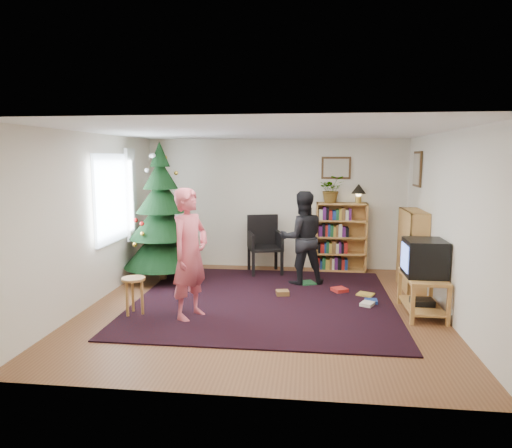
# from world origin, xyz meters

# --- Properties ---
(floor) EXTENTS (5.00, 5.00, 0.00)m
(floor) POSITION_xyz_m (0.00, 0.00, 0.00)
(floor) COLOR brown
(floor) RESTS_ON ground
(ceiling) EXTENTS (5.00, 5.00, 0.00)m
(ceiling) POSITION_xyz_m (0.00, 0.00, 2.50)
(ceiling) COLOR white
(ceiling) RESTS_ON wall_back
(wall_back) EXTENTS (5.00, 0.02, 2.50)m
(wall_back) POSITION_xyz_m (0.00, 2.50, 1.25)
(wall_back) COLOR silver
(wall_back) RESTS_ON floor
(wall_front) EXTENTS (5.00, 0.02, 2.50)m
(wall_front) POSITION_xyz_m (0.00, -2.50, 1.25)
(wall_front) COLOR silver
(wall_front) RESTS_ON floor
(wall_left) EXTENTS (0.02, 5.00, 2.50)m
(wall_left) POSITION_xyz_m (-2.50, 0.00, 1.25)
(wall_left) COLOR silver
(wall_left) RESTS_ON floor
(wall_right) EXTENTS (0.02, 5.00, 2.50)m
(wall_right) POSITION_xyz_m (2.50, 0.00, 1.25)
(wall_right) COLOR silver
(wall_right) RESTS_ON floor
(rug) EXTENTS (3.80, 3.60, 0.02)m
(rug) POSITION_xyz_m (0.00, 0.30, 0.01)
(rug) COLOR black
(rug) RESTS_ON floor
(window_pane) EXTENTS (0.04, 1.20, 1.40)m
(window_pane) POSITION_xyz_m (-2.47, 0.60, 1.50)
(window_pane) COLOR silver
(window_pane) RESTS_ON wall_left
(curtain) EXTENTS (0.06, 0.35, 1.60)m
(curtain) POSITION_xyz_m (-2.43, 1.30, 1.50)
(curtain) COLOR silver
(curtain) RESTS_ON wall_left
(picture_back) EXTENTS (0.55, 0.03, 0.42)m
(picture_back) POSITION_xyz_m (1.15, 2.48, 1.95)
(picture_back) COLOR #4C3319
(picture_back) RESTS_ON wall_back
(picture_right) EXTENTS (0.03, 0.50, 0.60)m
(picture_right) POSITION_xyz_m (2.48, 1.75, 1.95)
(picture_right) COLOR #4C3319
(picture_right) RESTS_ON wall_right
(christmas_tree) EXTENTS (1.33, 1.33, 2.42)m
(christmas_tree) POSITION_xyz_m (-1.89, 1.29, 1.01)
(christmas_tree) COLOR #3F2816
(christmas_tree) RESTS_ON rug
(bookshelf_back) EXTENTS (0.95, 0.30, 1.30)m
(bookshelf_back) POSITION_xyz_m (1.27, 2.34, 0.66)
(bookshelf_back) COLOR #C28945
(bookshelf_back) RESTS_ON floor
(bookshelf_right) EXTENTS (0.30, 0.95, 1.30)m
(bookshelf_right) POSITION_xyz_m (2.34, 1.24, 0.66)
(bookshelf_right) COLOR #C28945
(bookshelf_right) RESTS_ON floor
(tv_stand) EXTENTS (0.51, 0.91, 0.55)m
(tv_stand) POSITION_xyz_m (2.22, -0.04, 0.33)
(tv_stand) COLOR #C28945
(tv_stand) RESTS_ON floor
(crt_tv) EXTENTS (0.53, 0.57, 0.50)m
(crt_tv) POSITION_xyz_m (2.22, -0.04, 0.80)
(crt_tv) COLOR black
(crt_tv) RESTS_ON tv_stand
(armchair) EXTENTS (0.73, 0.74, 1.07)m
(armchair) POSITION_xyz_m (-0.15, 2.07, 0.58)
(armchair) COLOR black
(armchair) RESTS_ON rug
(stool) EXTENTS (0.32, 0.32, 0.53)m
(stool) POSITION_xyz_m (-1.71, -0.54, 0.41)
(stool) COLOR #C28945
(stool) RESTS_ON floor
(person_standing) EXTENTS (0.65, 0.76, 1.76)m
(person_standing) POSITION_xyz_m (-0.91, -0.54, 0.88)
(person_standing) COLOR #D45461
(person_standing) RESTS_ON rug
(person_by_chair) EXTENTS (0.90, 0.77, 1.59)m
(person_by_chair) POSITION_xyz_m (0.54, 1.32, 0.80)
(person_by_chair) COLOR black
(person_by_chair) RESTS_ON rug
(potted_plant) EXTENTS (0.51, 0.46, 0.51)m
(potted_plant) POSITION_xyz_m (1.07, 2.34, 1.55)
(potted_plant) COLOR gray
(potted_plant) RESTS_ON bookshelf_back
(table_lamp) EXTENTS (0.27, 0.27, 0.36)m
(table_lamp) POSITION_xyz_m (1.57, 2.34, 1.54)
(table_lamp) COLOR #A57F33
(table_lamp) RESTS_ON bookshelf_back
(floor_clutter) EXTENTS (1.52, 1.28, 0.08)m
(floor_clutter) POSITION_xyz_m (1.12, 0.65, 0.04)
(floor_clutter) COLOR #A51E19
(floor_clutter) RESTS_ON rug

